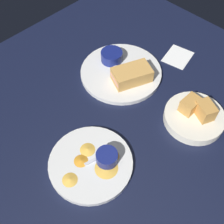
% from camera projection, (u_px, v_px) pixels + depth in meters
% --- Properties ---
extents(ground_plane, '(1.10, 1.10, 0.03)m').
position_uv_depth(ground_plane, '(127.00, 99.00, 0.97)').
color(ground_plane, black).
extents(plate_sandwich_main, '(0.29, 0.29, 0.02)m').
position_uv_depth(plate_sandwich_main, '(121.00, 72.00, 1.02)').
color(plate_sandwich_main, silver).
rests_on(plate_sandwich_main, ground_plane).
extents(sandwich_half_near, '(0.15, 0.12, 0.05)m').
position_uv_depth(sandwich_half_near, '(132.00, 75.00, 0.97)').
color(sandwich_half_near, tan).
rests_on(sandwich_half_near, plate_sandwich_main).
extents(ramekin_dark_sauce, '(0.08, 0.08, 0.04)m').
position_uv_depth(ramekin_dark_sauce, '(112.00, 56.00, 1.03)').
color(ramekin_dark_sauce, navy).
rests_on(ramekin_dark_sauce, plate_sandwich_main).
extents(spoon_by_dark_ramekin, '(0.06, 0.10, 0.01)m').
position_uv_depth(spoon_by_dark_ramekin, '(117.00, 70.00, 1.01)').
color(spoon_by_dark_ramekin, silver).
rests_on(spoon_by_dark_ramekin, plate_sandwich_main).
extents(plate_chips_companion, '(0.24, 0.24, 0.02)m').
position_uv_depth(plate_chips_companion, '(91.00, 163.00, 0.80)').
color(plate_chips_companion, silver).
rests_on(plate_chips_companion, ground_plane).
extents(ramekin_light_gravy, '(0.06, 0.06, 0.04)m').
position_uv_depth(ramekin_light_gravy, '(107.00, 157.00, 0.78)').
color(ramekin_light_gravy, navy).
rests_on(ramekin_light_gravy, plate_chips_companion).
extents(spoon_by_gravy_ramekin, '(0.10, 0.04, 0.01)m').
position_uv_depth(spoon_by_gravy_ramekin, '(106.00, 153.00, 0.81)').
color(spoon_by_gravy_ramekin, silver).
rests_on(spoon_by_gravy_ramekin, plate_chips_companion).
extents(plantain_chip_scatter, '(0.19, 0.15, 0.01)m').
position_uv_depth(plantain_chip_scatter, '(95.00, 163.00, 0.79)').
color(plantain_chip_scatter, gold).
rests_on(plantain_chip_scatter, plate_chips_companion).
extents(bread_basket_rear, '(0.19, 0.19, 0.08)m').
position_uv_depth(bread_basket_rear, '(195.00, 116.00, 0.89)').
color(bread_basket_rear, silver).
rests_on(bread_basket_rear, ground_plane).
extents(paper_napkin_folded, '(0.13, 0.11, 0.00)m').
position_uv_depth(paper_napkin_folded, '(178.00, 57.00, 1.07)').
color(paper_napkin_folded, white).
rests_on(paper_napkin_folded, ground_plane).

